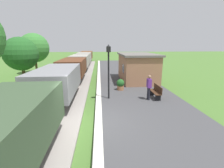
# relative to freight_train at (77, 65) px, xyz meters

# --- Properties ---
(ground_plane) EXTENTS (160.00, 160.00, 0.00)m
(ground_plane) POSITION_rel_freight_train_xyz_m (2.40, -13.60, -1.40)
(ground_plane) COLOR #47702D
(platform_slab) EXTENTS (6.00, 60.00, 0.25)m
(platform_slab) POSITION_rel_freight_train_xyz_m (5.60, -13.60, -1.27)
(platform_slab) COLOR #424244
(platform_slab) RESTS_ON ground
(platform_edge_stripe) EXTENTS (0.36, 60.00, 0.01)m
(platform_edge_stripe) POSITION_rel_freight_train_xyz_m (2.80, -13.60, -1.14)
(platform_edge_stripe) COLOR silver
(platform_edge_stripe) RESTS_ON platform_slab
(track_ballast) EXTENTS (3.80, 60.00, 0.12)m
(track_ballast) POSITION_rel_freight_train_xyz_m (-0.00, -13.60, -1.34)
(track_ballast) COLOR gray
(track_ballast) RESTS_ON ground
(rail_near) EXTENTS (0.07, 60.00, 0.14)m
(rail_near) POSITION_rel_freight_train_xyz_m (0.72, -13.60, -1.21)
(rail_near) COLOR slate
(rail_near) RESTS_ON track_ballast
(rail_far) EXTENTS (0.07, 60.00, 0.14)m
(rail_far) POSITION_rel_freight_train_xyz_m (-0.72, -13.60, -1.21)
(rail_far) COLOR slate
(rail_far) RESTS_ON track_ballast
(freight_train) EXTENTS (2.50, 39.20, 2.12)m
(freight_train) POSITION_rel_freight_train_xyz_m (0.00, 0.00, 0.00)
(freight_train) COLOR #384C33
(freight_train) RESTS_ON rail_near
(station_hut) EXTENTS (3.50, 5.80, 2.78)m
(station_hut) POSITION_rel_freight_train_xyz_m (6.80, -4.62, 0.26)
(station_hut) COLOR #9E6B4C
(station_hut) RESTS_ON platform_slab
(bench_near_hut) EXTENTS (0.42, 1.50, 0.91)m
(bench_near_hut) POSITION_rel_freight_train_xyz_m (6.84, -10.31, -0.68)
(bench_near_hut) COLOR #422819
(bench_near_hut) RESTS_ON platform_slab
(person_waiting) EXTENTS (0.26, 0.39, 1.71)m
(person_waiting) POSITION_rel_freight_train_xyz_m (6.21, -10.61, -0.21)
(person_waiting) COLOR black
(person_waiting) RESTS_ON platform_slab
(potted_planter) EXTENTS (0.64, 0.64, 0.92)m
(potted_planter) POSITION_rel_freight_train_xyz_m (4.61, -8.10, -0.67)
(potted_planter) COLOR #9E6642
(potted_planter) RESTS_ON platform_slab
(lamp_post_near) EXTENTS (0.28, 0.28, 3.70)m
(lamp_post_near) POSITION_rel_freight_train_xyz_m (3.51, -10.14, 1.41)
(lamp_post_near) COLOR black
(lamp_post_near) RESTS_ON platform_slab
(tree_trackside_far) EXTENTS (3.07, 3.07, 4.62)m
(tree_trackside_far) POSITION_rel_freight_train_xyz_m (-4.28, -5.32, 1.68)
(tree_trackside_far) COLOR #4C3823
(tree_trackside_far) RESTS_ON ground
(tree_field_left) EXTENTS (3.83, 3.83, 5.40)m
(tree_field_left) POSITION_rel_freight_train_xyz_m (-5.76, 1.65, 2.08)
(tree_field_left) COLOR #4C3823
(tree_field_left) RESTS_ON ground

